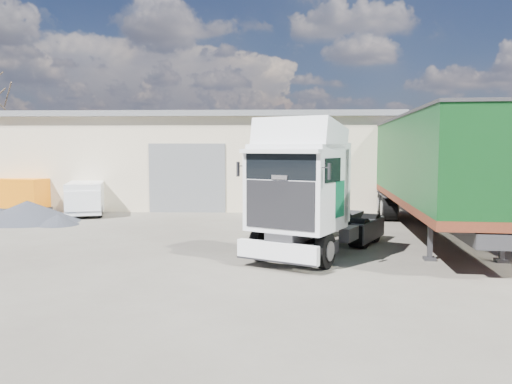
{
  "coord_description": "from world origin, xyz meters",
  "views": [
    {
      "loc": [
        2.54,
        -15.82,
        3.34
      ],
      "look_at": [
        1.85,
        3.0,
        1.7
      ],
      "focal_mm": 35.0,
      "sensor_mm": 36.0,
      "label": 1
    }
  ],
  "objects_px": {
    "tractor_unit": "(308,200)",
    "orange_skip": "(23,197)",
    "box_trailer": "(434,163)",
    "panel_van": "(86,198)"
  },
  "relations": [
    {
      "from": "panel_van",
      "to": "tractor_unit",
      "type": "bearing_deg",
      "value": -58.01
    },
    {
      "from": "box_trailer",
      "to": "orange_skip",
      "type": "bearing_deg",
      "value": 167.03
    },
    {
      "from": "tractor_unit",
      "to": "box_trailer",
      "type": "distance_m",
      "value": 6.54
    },
    {
      "from": "box_trailer",
      "to": "orange_skip",
      "type": "relative_size",
      "value": 4.42
    },
    {
      "from": "orange_skip",
      "to": "tractor_unit",
      "type": "bearing_deg",
      "value": -23.93
    },
    {
      "from": "tractor_unit",
      "to": "orange_skip",
      "type": "relative_size",
      "value": 2.09
    },
    {
      "from": "panel_van",
      "to": "orange_skip",
      "type": "height_order",
      "value": "orange_skip"
    },
    {
      "from": "tractor_unit",
      "to": "box_trailer",
      "type": "height_order",
      "value": "box_trailer"
    },
    {
      "from": "box_trailer",
      "to": "panel_van",
      "type": "height_order",
      "value": "box_trailer"
    },
    {
      "from": "box_trailer",
      "to": "panel_van",
      "type": "xyz_separation_m",
      "value": [
        -15.59,
        5.42,
        -1.93
      ]
    }
  ]
}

